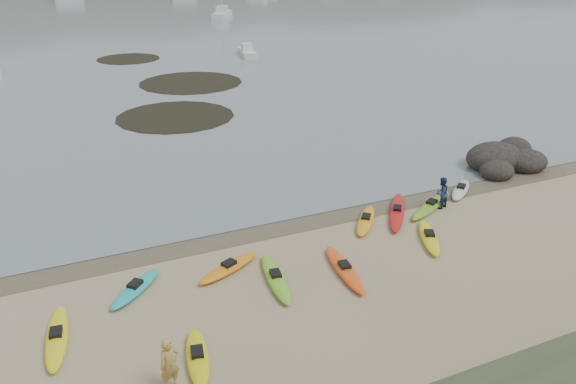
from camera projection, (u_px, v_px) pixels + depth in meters
name	position (u px, v px, depth m)	size (l,w,h in m)	color
ground	(288.00, 220.00, 27.15)	(600.00, 600.00, 0.00)	tan
wet_sand	(291.00, 223.00, 26.90)	(60.00, 60.00, 0.00)	brown
kayaks	(324.00, 250.00, 24.15)	(22.60, 9.91, 0.34)	orange
person_west	(170.00, 364.00, 16.58)	(0.64, 0.42, 1.74)	#B29447
person_east	(441.00, 193.00, 28.10)	(0.80, 0.63, 1.65)	navy
rock_cluster	(504.00, 163.00, 33.60)	(5.31, 3.91, 1.81)	black
kelp_mats	(169.00, 86.00, 52.61)	(13.60, 33.73, 0.04)	black
moored_boats	(104.00, 19.00, 94.67)	(92.47, 85.72, 1.19)	silver
far_hills	(172.00, 26.00, 210.11)	(550.00, 135.00, 80.00)	#384235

